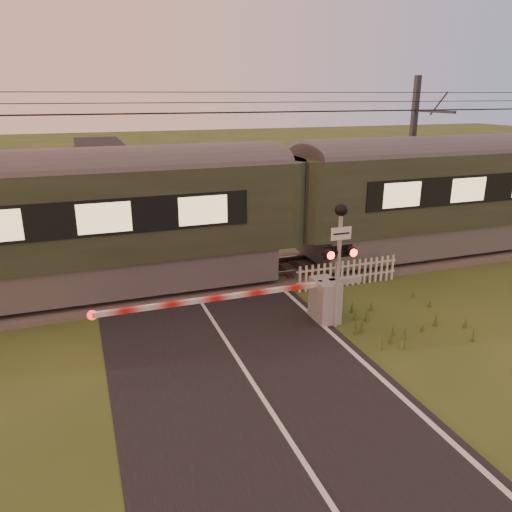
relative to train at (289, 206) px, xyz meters
name	(u,v)px	position (x,y,z in m)	size (l,w,h in m)	color
ground	(255,387)	(-3.57, -6.50, -2.41)	(160.00, 160.00, 0.00)	#30471B
road	(259,392)	(-3.56, -6.73, -2.40)	(6.00, 140.00, 0.03)	black
track_bed	(189,283)	(-3.57, 0.00, -2.34)	(140.00, 3.40, 0.39)	#47423D
overhead_wires	(181,105)	(-3.57, 0.00, 3.32)	(120.00, 0.62, 0.62)	black
train	(289,206)	(0.00, 0.00, 0.00)	(45.58, 3.14, 4.25)	#5E5E62
boom_gate	(314,299)	(-0.94, -3.97, -1.74)	(7.33, 0.92, 1.22)	gray
crossing_signal	(340,244)	(-0.50, -4.44, -0.06)	(0.87, 0.36, 3.42)	gray
picket_fence	(348,273)	(1.31, -1.89, -1.96)	(3.66, 0.07, 0.88)	silver
catenary_mast	(412,158)	(6.50, 2.23, 1.11)	(0.21, 2.46, 6.76)	#2D2D30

